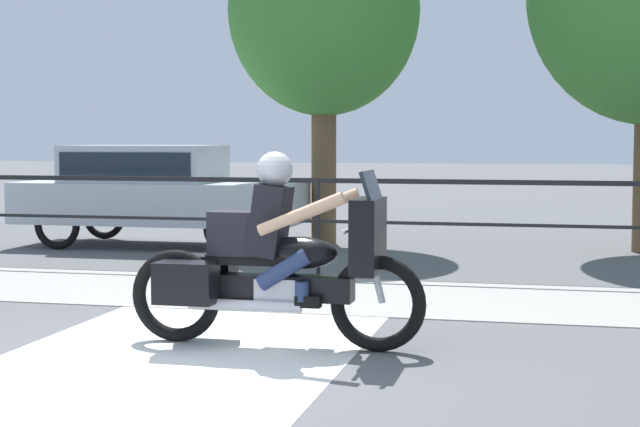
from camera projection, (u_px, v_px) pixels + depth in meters
The scene contains 7 objects.
ground_plane at pixel (165, 363), 7.32m from camera, with size 120.00×120.00×0.00m, color #565659.
sidewalk_band at pixel (285, 293), 10.62m from camera, with size 44.00×2.40×0.01m, color #99968E.
crosswalk_band at pixel (155, 369), 7.13m from camera, with size 2.67×6.00×0.01m, color silver.
fence_railing at pixel (318, 199), 12.10m from camera, with size 36.00×0.05×1.19m.
motorcycle at pixel (274, 261), 7.86m from camera, with size 2.45×0.76×1.57m.
parked_car at pixel (155, 188), 15.27m from camera, with size 4.38×1.75×1.57m.
tree_behind_car at pixel (324, 12), 15.37m from camera, with size 3.02×3.02×5.35m.
Camera 1 is at (2.77, -6.76, 1.67)m, focal length 55.00 mm.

